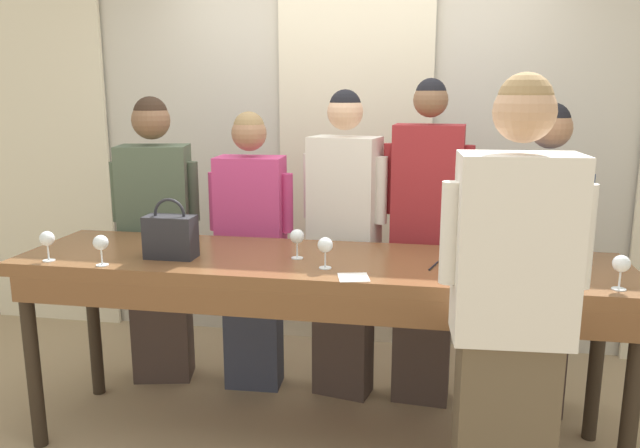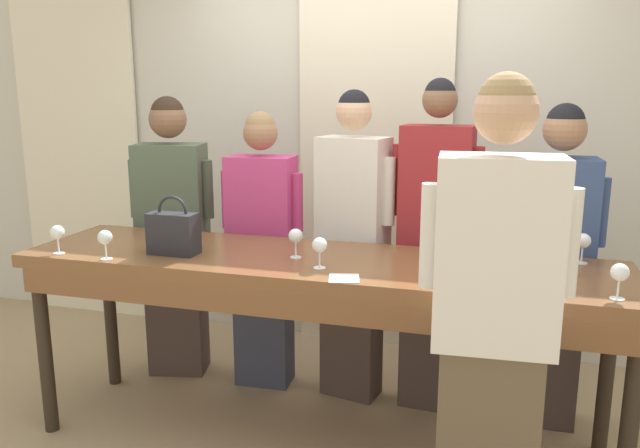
# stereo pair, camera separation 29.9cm
# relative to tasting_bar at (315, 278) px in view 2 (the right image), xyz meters

# --- Properties ---
(ground_plane) EXTENTS (18.00, 18.00, 0.00)m
(ground_plane) POSITION_rel_tasting_bar_xyz_m (0.00, 0.02, -0.87)
(ground_plane) COLOR tan
(wall_back) EXTENTS (12.00, 0.06, 2.80)m
(wall_back) POSITION_rel_tasting_bar_xyz_m (0.00, 1.44, 0.53)
(wall_back) COLOR beige
(wall_back) RESTS_ON ground_plane
(curtain_panel_left) EXTENTS (1.02, 0.03, 2.69)m
(curtain_panel_left) POSITION_rel_tasting_bar_xyz_m (-2.30, 1.37, 0.47)
(curtain_panel_left) COLOR #EFE5C6
(curtain_panel_left) RESTS_ON ground_plane
(curtain_panel_center) EXTENTS (1.02, 0.03, 2.69)m
(curtain_panel_center) POSITION_rel_tasting_bar_xyz_m (0.00, 1.37, 0.47)
(curtain_panel_center) COLOR #EFE5C6
(curtain_panel_center) RESTS_ON ground_plane
(tasting_bar) EXTENTS (2.88, 0.71, 0.96)m
(tasting_bar) POSITION_rel_tasting_bar_xyz_m (0.00, 0.00, 0.00)
(tasting_bar) COLOR brown
(tasting_bar) RESTS_ON ground_plane
(wine_bottle) EXTENTS (0.08, 0.08, 0.31)m
(wine_bottle) POSITION_rel_tasting_bar_xyz_m (0.84, 0.11, 0.20)
(wine_bottle) COLOR black
(wine_bottle) RESTS_ON tasting_bar
(handbag) EXTENTS (0.24, 0.12, 0.29)m
(handbag) POSITION_rel_tasting_bar_xyz_m (-0.68, -0.10, 0.20)
(handbag) COLOR #232328
(handbag) RESTS_ON tasting_bar
(wine_glass_front_left) EXTENTS (0.07, 0.07, 0.14)m
(wine_glass_front_left) POSITION_rel_tasting_bar_xyz_m (-1.23, -0.25, 0.19)
(wine_glass_front_left) COLOR white
(wine_glass_front_left) RESTS_ON tasting_bar
(wine_glass_front_mid) EXTENTS (0.07, 0.07, 0.14)m
(wine_glass_front_mid) POSITION_rel_tasting_bar_xyz_m (1.20, 0.27, 0.19)
(wine_glass_front_mid) COLOR white
(wine_glass_front_mid) RESTS_ON tasting_bar
(wine_glass_front_right) EXTENTS (0.07, 0.07, 0.14)m
(wine_glass_front_right) POSITION_rel_tasting_bar_xyz_m (1.10, 0.08, 0.19)
(wine_glass_front_right) COLOR white
(wine_glass_front_right) RESTS_ON tasting_bar
(wine_glass_center_left) EXTENTS (0.07, 0.07, 0.14)m
(wine_glass_center_left) POSITION_rel_tasting_bar_xyz_m (-0.09, -0.00, 0.19)
(wine_glass_center_left) COLOR white
(wine_glass_center_left) RESTS_ON tasting_bar
(wine_glass_center_mid) EXTENTS (0.07, 0.07, 0.14)m
(wine_glass_center_mid) POSITION_rel_tasting_bar_xyz_m (-0.94, -0.28, 0.19)
(wine_glass_center_mid) COLOR white
(wine_glass_center_mid) RESTS_ON tasting_bar
(wine_glass_center_right) EXTENTS (0.07, 0.07, 0.14)m
(wine_glass_center_right) POSITION_rel_tasting_bar_xyz_m (1.03, -0.09, 0.19)
(wine_glass_center_right) COLOR white
(wine_glass_center_right) RESTS_ON tasting_bar
(wine_glass_back_left) EXTENTS (0.07, 0.07, 0.14)m
(wine_glass_back_left) POSITION_rel_tasting_bar_xyz_m (1.28, -0.23, 0.19)
(wine_glass_back_left) COLOR white
(wine_glass_back_left) RESTS_ON tasting_bar
(wine_glass_back_mid) EXTENTS (0.07, 0.07, 0.14)m
(wine_glass_back_mid) POSITION_rel_tasting_bar_xyz_m (0.07, -0.14, 0.19)
(wine_glass_back_mid) COLOR white
(wine_glass_back_mid) RESTS_ON tasting_bar
(napkin) EXTENTS (0.15, 0.15, 0.00)m
(napkin) POSITION_rel_tasting_bar_xyz_m (0.21, -0.27, 0.09)
(napkin) COLOR white
(napkin) RESTS_ON tasting_bar
(pen) EXTENTS (0.05, 0.14, 0.01)m
(pen) POSITION_rel_tasting_bar_xyz_m (0.54, -0.03, 0.10)
(pen) COLOR black
(pen) RESTS_ON tasting_bar
(guest_olive_jacket) EXTENTS (0.51, 0.34, 1.71)m
(guest_olive_jacket) POSITION_rel_tasting_bar_xyz_m (-1.07, 0.58, 0.01)
(guest_olive_jacket) COLOR #473833
(guest_olive_jacket) RESTS_ON ground_plane
(guest_pink_top) EXTENTS (0.49, 0.25, 1.63)m
(guest_pink_top) POSITION_rel_tasting_bar_xyz_m (-0.49, 0.58, -0.03)
(guest_pink_top) COLOR #383D51
(guest_pink_top) RESTS_ON ground_plane
(guest_cream_sweater) EXTENTS (0.49, 0.29, 1.75)m
(guest_cream_sweater) POSITION_rel_tasting_bar_xyz_m (0.05, 0.58, 0.03)
(guest_cream_sweater) COLOR #473833
(guest_cream_sweater) RESTS_ON ground_plane
(guest_striped_shirt) EXTENTS (0.48, 0.24, 1.81)m
(guest_striped_shirt) POSITION_rel_tasting_bar_xyz_m (0.50, 0.58, 0.06)
(guest_striped_shirt) COLOR #473833
(guest_striped_shirt) RESTS_ON ground_plane
(guest_navy_coat) EXTENTS (0.47, 0.28, 1.68)m
(guest_navy_coat) POSITION_rel_tasting_bar_xyz_m (1.11, 0.58, -0.01)
(guest_navy_coat) COLOR #473833
(guest_navy_coat) RESTS_ON ground_plane
(host_pouring) EXTENTS (0.54, 0.27, 1.81)m
(host_pouring) POSITION_rel_tasting_bar_xyz_m (0.83, -0.55, 0.06)
(host_pouring) COLOR brown
(host_pouring) RESTS_ON ground_plane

